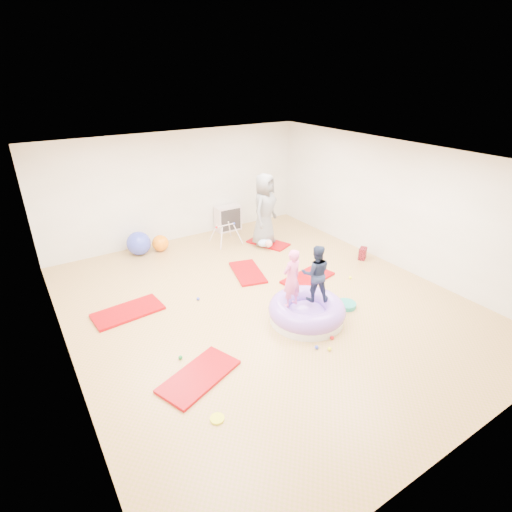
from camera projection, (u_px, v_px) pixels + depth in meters
room at (265, 237)px, 7.23m from camera, size 7.01×8.01×2.81m
gym_mat_front_left at (199, 376)px, 5.93m from camera, size 1.37×1.02×0.05m
gym_mat_mid_left at (128, 312)px, 7.50m from camera, size 1.30×0.73×0.05m
gym_mat_center_back at (248, 272)px, 8.95m from camera, size 0.86×1.27×0.05m
gym_mat_right at (308, 278)px, 8.71m from camera, size 1.28×0.81×0.05m
gym_mat_rear_right at (268, 243)px, 10.44m from camera, size 0.89×1.18×0.04m
inflatable_cushion at (307, 311)px, 7.24m from camera, size 1.40×1.40×0.44m
child_pink at (292, 276)px, 6.84m from camera, size 0.42×0.31×1.08m
child_navy at (316, 271)px, 7.03m from camera, size 0.65×0.61×1.07m
adult_caregiver at (264, 209)px, 10.00m from camera, size 1.07×0.96×1.83m
infant at (266, 242)px, 10.13m from camera, size 0.39×0.40×0.23m
ball_pit_balls at (291, 323)px, 7.16m from camera, size 4.24×2.64×0.07m
exercise_ball_blue at (139, 243)px, 9.75m from camera, size 0.58×0.58×0.58m
exercise_ball_orange at (160, 243)px, 9.98m from camera, size 0.41×0.41×0.41m
infant_play_gym at (226, 231)px, 10.32m from camera, size 0.69×0.66×0.53m
cube_shelf at (228, 218)px, 11.20m from camera, size 0.70×0.35×0.70m
balance_disc at (346, 305)px, 7.68m from camera, size 0.39×0.39×0.09m
backpack at (363, 253)px, 9.57m from camera, size 0.29×0.26×0.29m
yellow_toy at (217, 419)px, 5.22m from camera, size 0.19×0.19×0.03m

